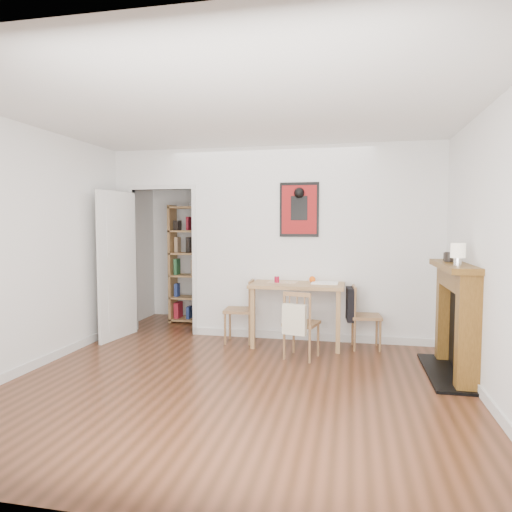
% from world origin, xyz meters
% --- Properties ---
extents(ground, '(5.20, 5.20, 0.00)m').
position_xyz_m(ground, '(0.00, 0.00, 0.00)').
color(ground, brown).
rests_on(ground, ground).
extents(room_shell, '(5.20, 5.20, 5.20)m').
position_xyz_m(room_shell, '(0.10, 1.34, 1.30)').
color(room_shell, silver).
rests_on(room_shell, ground).
extents(dining_table, '(1.18, 0.75, 0.80)m').
position_xyz_m(dining_table, '(0.41, 1.10, 0.71)').
color(dining_table, '#AA844F').
rests_on(dining_table, ground).
extents(chair_left, '(0.44, 0.44, 0.83)m').
position_xyz_m(chair_left, '(-0.35, 1.07, 0.41)').
color(chair_left, brown).
rests_on(chair_left, ground).
extents(chair_right, '(0.48, 0.43, 0.79)m').
position_xyz_m(chair_right, '(1.26, 1.09, 0.41)').
color(chair_right, brown).
rests_on(chair_right, ground).
extents(chair_front, '(0.48, 0.52, 0.80)m').
position_xyz_m(chair_front, '(0.52, 0.50, 0.40)').
color(chair_front, brown).
rests_on(chair_front, ground).
extents(bookshelf, '(0.78, 0.31, 1.86)m').
position_xyz_m(bookshelf, '(-1.34, 2.13, 0.92)').
color(bookshelf, '#AA844F').
rests_on(bookshelf, ground).
extents(fireplace, '(0.45, 1.25, 1.16)m').
position_xyz_m(fireplace, '(2.16, 0.25, 0.62)').
color(fireplace, brown).
rests_on(fireplace, ground).
extents(red_glass, '(0.06, 0.06, 0.08)m').
position_xyz_m(red_glass, '(0.15, 1.05, 0.85)').
color(red_glass, maroon).
rests_on(red_glass, dining_table).
extents(orange_fruit, '(0.08, 0.08, 0.08)m').
position_xyz_m(orange_fruit, '(0.59, 1.17, 0.85)').
color(orange_fruit, '#FF600D').
rests_on(orange_fruit, dining_table).
extents(placemat, '(0.38, 0.29, 0.00)m').
position_xyz_m(placemat, '(0.21, 1.13, 0.81)').
color(placemat, beige).
rests_on(placemat, dining_table).
extents(notebook, '(0.33, 0.25, 0.02)m').
position_xyz_m(notebook, '(0.76, 1.10, 0.81)').
color(notebook, white).
rests_on(notebook, dining_table).
extents(mantel_lamp, '(0.14, 0.14, 0.22)m').
position_xyz_m(mantel_lamp, '(2.08, -0.07, 1.29)').
color(mantel_lamp, silver).
rests_on(mantel_lamp, fireplace).
extents(ceramic_jar_a, '(0.09, 0.09, 0.11)m').
position_xyz_m(ceramic_jar_a, '(2.09, 0.39, 1.21)').
color(ceramic_jar_a, black).
rests_on(ceramic_jar_a, fireplace).
extents(ceramic_jar_b, '(0.07, 0.07, 0.09)m').
position_xyz_m(ceramic_jar_b, '(2.11, 0.57, 1.21)').
color(ceramic_jar_b, black).
rests_on(ceramic_jar_b, fireplace).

